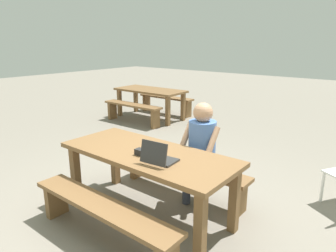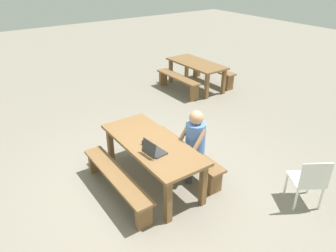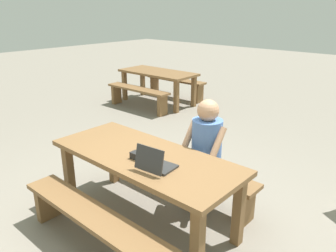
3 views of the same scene
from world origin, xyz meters
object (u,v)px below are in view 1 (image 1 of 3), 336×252
picnic_table_front (147,161)px  picnic_table_mid (150,94)px  person_seated (201,145)px  small_pouch (140,152)px  laptop (158,157)px

picnic_table_front → picnic_table_mid: picnic_table_front is taller
person_seated → picnic_table_mid: (-3.31, 2.78, -0.10)m
picnic_table_front → small_pouch: 0.19m
laptop → person_seated: bearing=-94.1°
small_pouch → picnic_table_front: bearing=95.3°
picnic_table_front → laptop: size_ratio=6.24×
small_pouch → picnic_table_mid: small_pouch is taller
laptop → picnic_table_mid: bearing=-52.4°
laptop → person_seated: person_seated is taller
laptop → small_pouch: size_ratio=3.12×
laptop → small_pouch: bearing=-14.0°
picnic_table_front → person_seated: person_seated is taller
small_pouch → picnic_table_mid: size_ratio=0.06×
picnic_table_front → small_pouch: size_ratio=19.50×
laptop → picnic_table_mid: 4.88m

